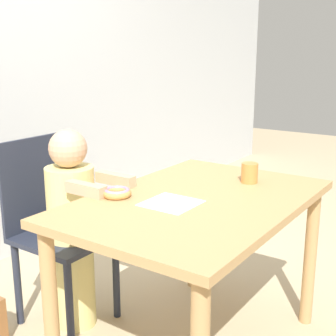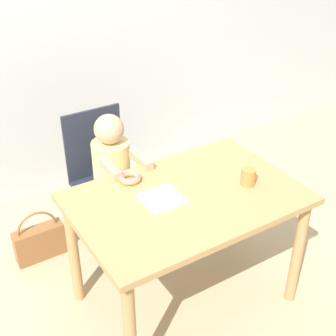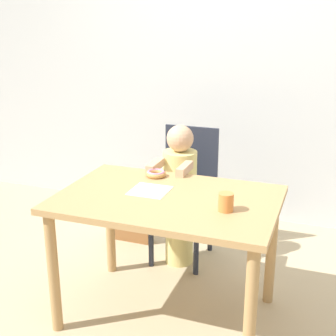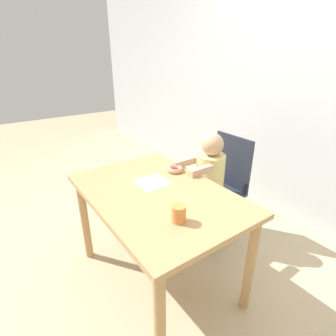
{
  "view_description": "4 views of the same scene",
  "coord_description": "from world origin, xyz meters",
  "px_view_note": "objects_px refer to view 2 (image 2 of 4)",
  "views": [
    {
      "loc": [
        -1.6,
        -0.96,
        1.34
      ],
      "look_at": [
        -0.04,
        0.12,
        0.86
      ],
      "focal_mm": 50.0,
      "sensor_mm": 36.0,
      "label": 1
    },
    {
      "loc": [
        -1.14,
        -1.63,
        2.11
      ],
      "look_at": [
        -0.04,
        0.12,
        0.86
      ],
      "focal_mm": 50.0,
      "sensor_mm": 36.0,
      "label": 2
    },
    {
      "loc": [
        0.8,
        -2.19,
        1.66
      ],
      "look_at": [
        -0.04,
        0.12,
        0.86
      ],
      "focal_mm": 50.0,
      "sensor_mm": 36.0,
      "label": 3
    },
    {
      "loc": [
        1.24,
        -0.79,
        1.55
      ],
      "look_at": [
        -0.04,
        0.12,
        0.86
      ],
      "focal_mm": 28.0,
      "sensor_mm": 36.0,
      "label": 4
    }
  ],
  "objects_px": {
    "child_figure": "(113,186)",
    "cup": "(248,177)",
    "handbag": "(40,241)",
    "chair": "(105,181)",
    "donut": "(130,178)"
  },
  "relations": [
    {
      "from": "chair",
      "to": "cup",
      "type": "bearing_deg",
      "value": -59.82
    },
    {
      "from": "donut",
      "to": "cup",
      "type": "relative_size",
      "value": 1.32
    },
    {
      "from": "chair",
      "to": "child_figure",
      "type": "relative_size",
      "value": 0.93
    },
    {
      "from": "donut",
      "to": "handbag",
      "type": "distance_m",
      "value": 0.92
    },
    {
      "from": "chair",
      "to": "donut",
      "type": "height_order",
      "value": "chair"
    },
    {
      "from": "child_figure",
      "to": "donut",
      "type": "height_order",
      "value": "child_figure"
    },
    {
      "from": "cup",
      "to": "handbag",
      "type": "bearing_deg",
      "value": 136.55
    },
    {
      "from": "donut",
      "to": "cup",
      "type": "bearing_deg",
      "value": -35.32
    },
    {
      "from": "chair",
      "to": "handbag",
      "type": "height_order",
      "value": "chair"
    },
    {
      "from": "child_figure",
      "to": "handbag",
      "type": "xyz_separation_m",
      "value": [
        -0.46,
        0.2,
        -0.38
      ]
    },
    {
      "from": "chair",
      "to": "donut",
      "type": "distance_m",
      "value": 0.53
    },
    {
      "from": "handbag",
      "to": "cup",
      "type": "xyz_separation_m",
      "value": [
        0.93,
        -0.88,
        0.65
      ]
    },
    {
      "from": "donut",
      "to": "chair",
      "type": "bearing_deg",
      "value": 84.54
    },
    {
      "from": "child_figure",
      "to": "cup",
      "type": "xyz_separation_m",
      "value": [
        0.47,
        -0.69,
        0.28
      ]
    },
    {
      "from": "handbag",
      "to": "chair",
      "type": "bearing_deg",
      "value": -8.78
    }
  ]
}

